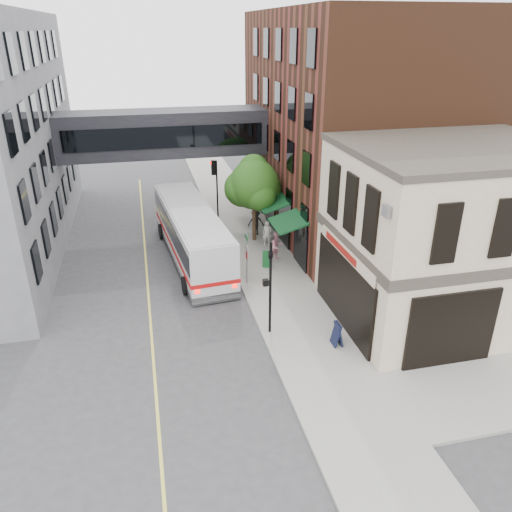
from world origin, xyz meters
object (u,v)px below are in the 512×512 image
pedestrian_c (256,222)px  newspaper_box (267,259)px  pedestrian_b (277,246)px  bus (191,232)px  pedestrian_a (267,233)px  sandwich_board (337,334)px

pedestrian_c → newspaper_box: (-0.54, -5.06, -0.42)m
pedestrian_c → pedestrian_b: bearing=-76.4°
newspaper_box → pedestrian_b: bearing=59.2°
bus → pedestrian_b: bearing=-17.9°
pedestrian_a → pedestrian_b: bearing=-70.8°
bus → sandwich_board: size_ratio=11.07×
pedestrian_a → pedestrian_c: (-0.28, 1.99, 0.06)m
pedestrian_b → newspaper_box: size_ratio=1.94×
pedestrian_b → newspaper_box: (-0.82, -0.76, -0.44)m
bus → sandwich_board: 12.08m
newspaper_box → bus: bearing=166.5°
pedestrian_a → pedestrian_c: size_ratio=0.93×
bus → newspaper_box: bus is taller
bus → newspaper_box: 4.88m
pedestrian_b → newspaper_box: bearing=-163.7°
pedestrian_a → pedestrian_b: size_ratio=0.91×
bus → pedestrian_a: bus is taller
pedestrian_b → pedestrian_c: pedestrian_b is taller
pedestrian_a → newspaper_box: bearing=-85.9°
pedestrian_c → sandwich_board: 13.57m
pedestrian_a → sandwich_board: size_ratio=1.51×
pedestrian_a → pedestrian_c: pedestrian_c is taller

